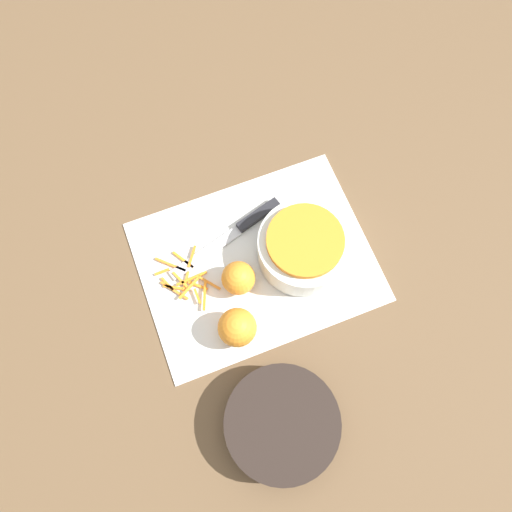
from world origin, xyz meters
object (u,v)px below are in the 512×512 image
(orange_left, at_px, (237,327))
(orange_right, at_px, (238,278))
(bowl_dark, at_px, (282,423))
(bowl_speckled, at_px, (304,247))
(knife, at_px, (245,225))

(orange_left, distance_m, orange_right, 0.10)
(bowl_dark, height_order, orange_left, orange_left)
(bowl_dark, height_order, orange_right, orange_right)
(bowl_speckled, xyz_separation_m, bowl_dark, (0.16, 0.29, -0.02))
(knife, height_order, orange_right, orange_right)
(bowl_dark, bearing_deg, knife, -101.16)
(knife, distance_m, orange_left, 0.22)
(orange_left, bearing_deg, bowl_dark, 94.34)
(bowl_speckled, height_order, bowl_dark, bowl_speckled)
(knife, bearing_deg, bowl_dark, 63.03)
(orange_left, height_order, orange_right, orange_left)
(bowl_speckled, bearing_deg, orange_left, 29.86)
(knife, xyz_separation_m, orange_right, (0.06, 0.11, 0.03))
(bowl_speckled, xyz_separation_m, orange_left, (0.18, 0.10, -0.00))
(bowl_dark, distance_m, orange_left, 0.19)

